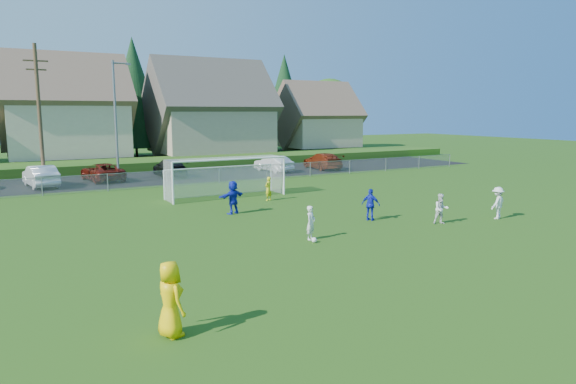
% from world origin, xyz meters
% --- Properties ---
extents(ground, '(160.00, 160.00, 0.00)m').
position_xyz_m(ground, '(0.00, 0.00, 0.00)').
color(ground, '#193D0C').
rests_on(ground, ground).
extents(asphalt_lot, '(60.00, 60.00, 0.00)m').
position_xyz_m(asphalt_lot, '(0.00, 27.50, 0.01)').
color(asphalt_lot, black).
rests_on(asphalt_lot, ground).
extents(grass_embankment, '(70.00, 6.00, 0.80)m').
position_xyz_m(grass_embankment, '(0.00, 35.00, 0.40)').
color(grass_embankment, '#1E420F').
rests_on(grass_embankment, ground).
extents(soccer_ball, '(0.22, 0.22, 0.22)m').
position_xyz_m(soccer_ball, '(-1.25, 3.61, 0.11)').
color(soccer_ball, white).
rests_on(soccer_ball, ground).
extents(referee, '(0.78, 1.01, 1.84)m').
position_xyz_m(referee, '(-8.94, -2.18, 0.92)').
color(referee, yellow).
rests_on(referee, ground).
extents(player_white_a, '(0.62, 0.57, 1.43)m').
position_xyz_m(player_white_a, '(-1.09, 4.13, 0.71)').
color(player_white_a, silver).
rests_on(player_white_a, ground).
extents(player_white_b, '(0.87, 0.79, 1.45)m').
position_xyz_m(player_white_b, '(5.91, 3.65, 0.73)').
color(player_white_b, silver).
rests_on(player_white_b, ground).
extents(player_white_c, '(1.15, 0.82, 1.60)m').
position_xyz_m(player_white_c, '(9.26, 3.13, 0.80)').
color(player_white_c, silver).
rests_on(player_white_c, ground).
extents(player_blue_a, '(0.84, 0.98, 1.57)m').
position_xyz_m(player_blue_a, '(3.49, 5.92, 0.79)').
color(player_blue_a, '#1323B5').
rests_on(player_blue_a, ground).
extents(player_blue_b, '(1.69, 1.00, 1.74)m').
position_xyz_m(player_blue_b, '(-1.73, 10.80, 0.87)').
color(player_blue_b, '#1323B5').
rests_on(player_blue_b, ground).
extents(goalkeeper, '(0.62, 0.53, 1.43)m').
position_xyz_m(goalkeeper, '(1.75, 13.50, 0.72)').
color(goalkeeper, yellow).
rests_on(goalkeeper, ground).
extents(car_b, '(2.25, 4.86, 1.54)m').
position_xyz_m(car_b, '(-9.76, 26.43, 0.77)').
color(car_b, silver).
rests_on(car_b, ground).
extents(car_c, '(2.91, 5.17, 1.36)m').
position_xyz_m(car_c, '(-5.36, 27.66, 0.68)').
color(car_c, '#5A120A').
rests_on(car_c, ground).
extents(car_d, '(2.31, 5.05, 1.43)m').
position_xyz_m(car_d, '(-0.05, 27.70, 0.72)').
color(car_d, black).
rests_on(car_d, ground).
extents(car_f, '(2.03, 4.42, 1.41)m').
position_xyz_m(car_f, '(8.98, 26.55, 0.70)').
color(car_f, silver).
rests_on(car_f, ground).
extents(car_g, '(2.67, 5.35, 1.49)m').
position_xyz_m(car_g, '(14.01, 26.25, 0.75)').
color(car_g, maroon).
rests_on(car_g, ground).
extents(soccer_goal, '(7.42, 1.90, 2.50)m').
position_xyz_m(soccer_goal, '(0.00, 16.05, 1.63)').
color(soccer_goal, white).
rests_on(soccer_goal, ground).
extents(chainlink_fence, '(52.06, 0.06, 1.20)m').
position_xyz_m(chainlink_fence, '(0.00, 22.00, 0.63)').
color(chainlink_fence, gray).
rests_on(chainlink_fence, ground).
extents(streetlight, '(1.38, 0.18, 9.00)m').
position_xyz_m(streetlight, '(-4.45, 26.00, 4.84)').
color(streetlight, slate).
rests_on(streetlight, ground).
extents(utility_pole, '(1.60, 0.26, 10.00)m').
position_xyz_m(utility_pole, '(-9.50, 27.00, 5.15)').
color(utility_pole, '#473321').
rests_on(utility_pole, ground).
extents(houses_row, '(53.90, 11.45, 13.27)m').
position_xyz_m(houses_row, '(1.97, 42.46, 7.33)').
color(houses_row, tan).
rests_on(houses_row, ground).
extents(tree_row, '(65.98, 12.36, 13.80)m').
position_xyz_m(tree_row, '(1.04, 48.74, 6.91)').
color(tree_row, '#382616').
rests_on(tree_row, ground).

